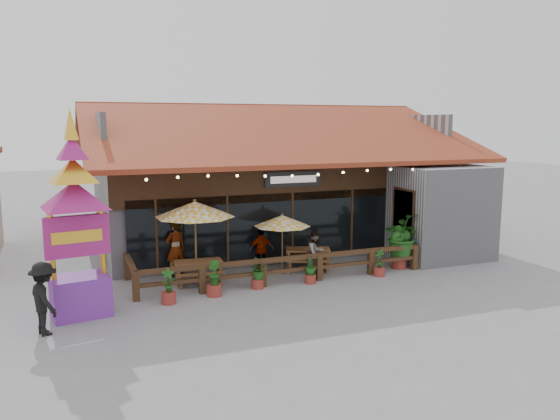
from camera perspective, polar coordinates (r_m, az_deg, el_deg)
name	(u,v)px	position (r m, az deg, el deg)	size (l,w,h in m)	color
ground	(326,275)	(19.21, 4.81, -6.77)	(100.00, 100.00, 0.00)	gray
restaurant_building	(268,190)	(24.86, -1.30, 2.07)	(15.50, 14.73, 6.09)	#9E9EA2
patio_railing	(268,266)	(17.95, -1.29, -5.83)	(10.00, 2.60, 0.92)	#4D321B
umbrella_left	(195,210)	(18.05, -8.88, 0.05)	(3.46, 3.46, 2.79)	brown
umbrella_right	(282,221)	(19.02, 0.24, -1.15)	(2.65, 2.65, 2.13)	brown
picnic_table_left	(198,268)	(18.29, -8.53, -6.01)	(1.67, 1.47, 0.75)	brown
picnic_table_right	(308,255)	(19.77, 2.93, -4.75)	(1.96, 1.84, 0.76)	brown
thai_sign_tower	(75,200)	(15.48, -20.64, 0.94)	(2.56, 2.56, 6.05)	purple
tropical_plant	(400,237)	(20.26, 12.41, -2.78)	(1.72, 1.82, 2.01)	maroon
diner_a	(176,249)	(19.04, -10.85, -4.01)	(0.71, 0.47, 1.95)	#3B2312
diner_b	(316,253)	(19.03, 3.74, -4.49)	(0.76, 0.59, 1.56)	#3B2312
diner_c	(261,249)	(19.62, -1.96, -4.14)	(0.88, 0.37, 1.50)	#3B2312
pedestrian	(44,299)	(14.91, -23.44, -8.49)	(1.19, 0.69, 1.85)	black
planter_a	(168,289)	(16.40, -11.58, -8.09)	(0.43, 0.43, 1.05)	maroon
planter_b	(214,280)	(16.85, -6.92, -7.29)	(0.45, 0.47, 1.11)	maroon
planter_c	(257,272)	(17.49, -2.38, -6.51)	(0.75, 0.76, 0.95)	maroon
planter_d	(310,271)	(18.08, 3.20, -6.33)	(0.47, 0.47, 0.90)	maroon
planter_e	(379,265)	(19.20, 10.35, -5.69)	(0.38, 0.40, 0.93)	maroon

